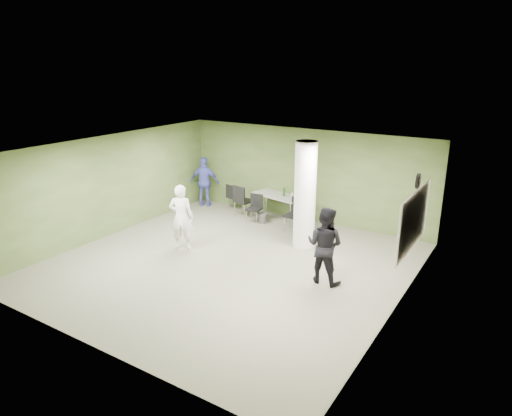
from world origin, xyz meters
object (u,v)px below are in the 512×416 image
Objects in this scene: folding_table at (279,197)px; chair_back_left at (233,195)px; man_black at (325,245)px; woman_white at (181,217)px; man_blue at (205,182)px.

folding_table is 2.06× the size of chair_back_left.
chair_back_left is 0.50× the size of man_black.
man_black is (2.93, -3.14, 0.13)m from folding_table.
chair_back_left is (-1.75, 0.06, -0.24)m from folding_table.
woman_white reaches higher than man_blue.
man_blue is (-1.03, -0.17, 0.34)m from chair_back_left.
man_blue is (-2.78, -0.11, 0.11)m from folding_table.
man_black is at bearing 157.93° from chair_back_left.
woman_white is 1.00× the size of man_black.
woman_white is 3.91m from man_black.
folding_table is at bearing -46.01° from man_black.
folding_table is 1.76m from chair_back_left.
folding_table is at bearing -131.50° from woman_white.
man_black reaches higher than man_blue.
man_blue is (-5.70, 3.03, -0.03)m from man_black.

